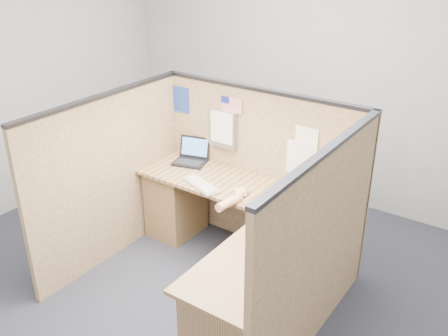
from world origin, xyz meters
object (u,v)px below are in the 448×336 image
Objects in this scene: l_desk at (233,246)px; mouse at (241,194)px; laptop at (193,156)px; keyboard at (201,185)px.

l_desk is 0.44m from mouse.
laptop reaches higher than mouse.
mouse is at bearing -38.97° from laptop.
l_desk is 17.99× the size of mouse.
mouse is at bearing 26.77° from keyboard.
keyboard is at bearing -60.47° from laptop.
mouse is (-0.08, 0.24, 0.36)m from l_desk.
keyboard is (-0.46, 0.19, 0.35)m from l_desk.
l_desk is at bearing -71.27° from mouse.
l_desk is 4.45× the size of keyboard.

